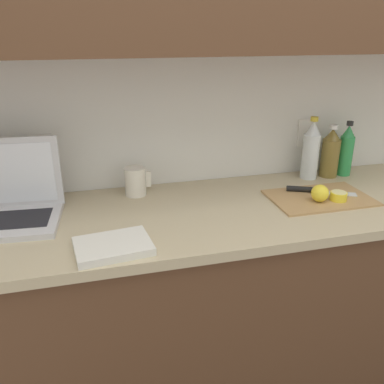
% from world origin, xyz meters
% --- Properties ---
extents(ground_plane, '(12.00, 12.00, 0.00)m').
position_xyz_m(ground_plane, '(0.00, 0.00, 0.00)').
color(ground_plane, '#564C47').
rests_on(ground_plane, ground).
extents(wall_back, '(5.20, 0.38, 2.60)m').
position_xyz_m(wall_back, '(-0.00, 0.23, 1.56)').
color(wall_back, white).
rests_on(wall_back, ground_plane).
extents(counter_unit, '(2.57, 0.61, 0.89)m').
position_xyz_m(counter_unit, '(0.02, 0.00, 0.46)').
color(counter_unit, brown).
rests_on(counter_unit, ground_plane).
extents(laptop, '(0.35, 0.28, 0.27)m').
position_xyz_m(laptop, '(-0.94, 0.09, 0.96)').
color(laptop, silver).
rests_on(laptop, counter_unit).
extents(cutting_board, '(0.38, 0.25, 0.01)m').
position_xyz_m(cutting_board, '(0.18, -0.01, 0.90)').
color(cutting_board, tan).
rests_on(cutting_board, counter_unit).
extents(knife, '(0.26, 0.13, 0.02)m').
position_xyz_m(knife, '(0.17, 0.04, 0.91)').
color(knife, silver).
rests_on(knife, cutting_board).
extents(lemon_half_cut, '(0.06, 0.06, 0.03)m').
position_xyz_m(lemon_half_cut, '(0.23, -0.06, 0.92)').
color(lemon_half_cut, yellow).
rests_on(lemon_half_cut, cutting_board).
extents(lemon_whole_beside, '(0.07, 0.07, 0.07)m').
position_xyz_m(lemon_whole_beside, '(0.16, -0.05, 0.93)').
color(lemon_whole_beside, yellow).
rests_on(lemon_whole_beside, cutting_board).
extents(bottle_green_soda, '(0.06, 0.06, 0.24)m').
position_xyz_m(bottle_green_soda, '(0.43, 0.21, 1.00)').
color(bottle_green_soda, '#2D934C').
rests_on(bottle_green_soda, counter_unit).
extents(bottle_oil_tall, '(0.08, 0.08, 0.23)m').
position_xyz_m(bottle_oil_tall, '(0.36, 0.21, 1.00)').
color(bottle_oil_tall, olive).
rests_on(bottle_oil_tall, counter_unit).
extents(bottle_water_clear, '(0.07, 0.07, 0.27)m').
position_xyz_m(bottle_water_clear, '(0.26, 0.21, 1.02)').
color(bottle_water_clear, silver).
rests_on(bottle_water_clear, counter_unit).
extents(measuring_cup, '(0.10, 0.08, 0.11)m').
position_xyz_m(measuring_cup, '(-0.49, 0.21, 0.95)').
color(measuring_cup, silver).
rests_on(measuring_cup, counter_unit).
extents(dish_towel, '(0.24, 0.18, 0.02)m').
position_xyz_m(dish_towel, '(-0.62, -0.21, 0.91)').
color(dish_towel, silver).
rests_on(dish_towel, counter_unit).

